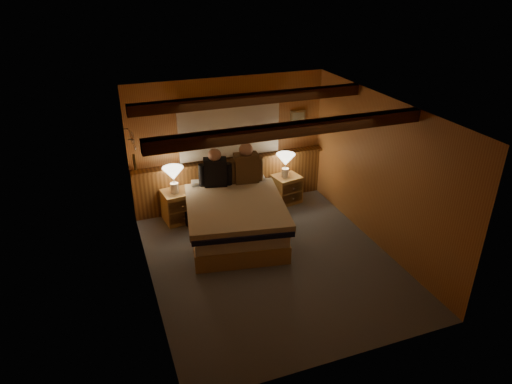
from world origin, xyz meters
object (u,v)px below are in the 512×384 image
bed (235,218)px  person_left (215,170)px  lamp_right (286,161)px  nightstand_right (287,189)px  person_right (246,166)px  lamp_left (173,175)px  duffel_bag (196,214)px  nightstand_left (179,206)px

bed → person_left: 0.91m
lamp_right → bed: bearing=-145.8°
nightstand_right → lamp_right: bearing=-167.1°
bed → lamp_right: bearing=44.2°
nightstand_right → person_left: person_left is taller
lamp_right → person_right: bearing=-165.2°
bed → nightstand_right: (1.31, 0.88, -0.09)m
lamp_right → lamp_left: bearing=-179.6°
nightstand_right → person_right: (-0.90, -0.24, 0.70)m
lamp_right → duffel_bag: (-1.77, -0.13, -0.71)m
nightstand_left → person_right: person_right is taller
lamp_left → person_left: person_left is taller
lamp_right → duffel_bag: bearing=-175.7°
nightstand_left → lamp_left: size_ratio=1.21×
person_right → nightstand_left: bearing=174.9°
nightstand_right → lamp_left: 2.22m
lamp_left → person_right: person_right is taller
person_right → duffel_bag: size_ratio=1.49×
nightstand_left → person_right: bearing=-18.1°
bed → person_right: 0.98m
person_left → person_right: size_ratio=0.94×
person_right → lamp_left: bearing=176.2°
lamp_right → duffel_bag: lamp_right is taller
nightstand_left → person_left: person_left is taller
bed → lamp_left: bearing=144.0°
person_left → lamp_left: bearing=179.7°
person_left → nightstand_left: bearing=177.1°
bed → person_left: person_left is taller
nightstand_left → lamp_right: size_ratio=1.24×
nightstand_left → duffel_bag: size_ratio=1.14×
nightstand_left → person_left: size_ratio=0.82×
bed → duffel_bag: 0.91m
person_left → lamp_right: bearing=20.8°
nightstand_right → lamp_right: size_ratio=1.20×
nightstand_right → person_right: bearing=-174.9°
nightstand_left → person_left: (0.64, -0.19, 0.67)m
lamp_right → person_left: bearing=-172.5°
bed → person_left: bearing=110.6°
lamp_left → duffel_bag: lamp_left is taller
lamp_right → duffel_bag: size_ratio=0.92×
nightstand_right → person_right: 1.17m
nightstand_right → lamp_right: 0.59m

